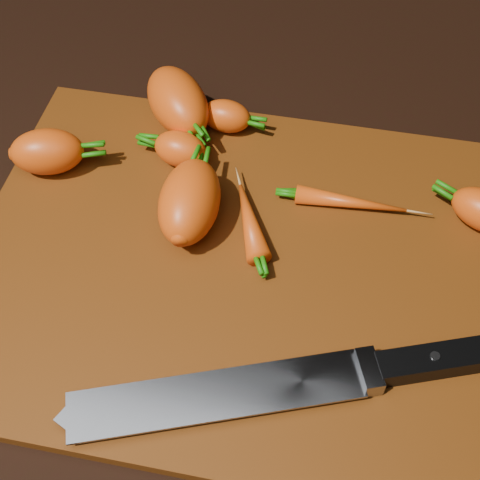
# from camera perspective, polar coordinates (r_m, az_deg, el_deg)

# --- Properties ---
(ground) EXTENTS (2.00, 2.00, 0.01)m
(ground) POSITION_cam_1_polar(r_m,az_deg,el_deg) (0.63, -0.17, -2.64)
(ground) COLOR black
(cutting_board) EXTENTS (0.50, 0.40, 0.01)m
(cutting_board) POSITION_cam_1_polar(r_m,az_deg,el_deg) (0.62, -0.18, -2.06)
(cutting_board) COLOR #5E2B09
(cutting_board) RESTS_ON ground
(carrot_0) EXTENTS (0.08, 0.06, 0.05)m
(carrot_0) POSITION_cam_1_polar(r_m,az_deg,el_deg) (0.70, -16.13, 7.25)
(carrot_0) COLOR #DF4D0E
(carrot_0) RESTS_ON cutting_board
(carrot_1) EXTENTS (0.06, 0.05, 0.04)m
(carrot_1) POSITION_cam_1_polar(r_m,az_deg,el_deg) (0.69, -5.11, 7.73)
(carrot_1) COLOR #DF4D0E
(carrot_1) RESTS_ON cutting_board
(carrot_2) EXTENTS (0.11, 0.11, 0.06)m
(carrot_2) POSITION_cam_1_polar(r_m,az_deg,el_deg) (0.72, -5.34, 11.68)
(carrot_2) COLOR #DF4D0E
(carrot_2) RESTS_ON cutting_board
(carrot_3) EXTENTS (0.06, 0.10, 0.06)m
(carrot_3) POSITION_cam_1_polar(r_m,az_deg,el_deg) (0.62, -4.32, 3.29)
(carrot_3) COLOR #DF4D0E
(carrot_3) RESTS_ON cutting_board
(carrot_4) EXTENTS (0.06, 0.04, 0.03)m
(carrot_4) POSITION_cam_1_polar(r_m,az_deg,el_deg) (0.72, -1.19, 10.53)
(carrot_4) COLOR #DF4D0E
(carrot_4) RESTS_ON cutting_board
(carrot_6) EXTENTS (0.11, 0.02, 0.02)m
(carrot_6) POSITION_cam_1_polar(r_m,az_deg,el_deg) (0.66, 9.43, 3.20)
(carrot_6) COLOR #DF4D0E
(carrot_6) RESTS_ON cutting_board
(carrot_7) EXTENTS (0.06, 0.09, 0.02)m
(carrot_7) POSITION_cam_1_polar(r_m,az_deg,el_deg) (0.63, 0.81, 1.68)
(carrot_7) COLOR #DF4D0E
(carrot_7) RESTS_ON cutting_board
(knife) EXTENTS (0.37, 0.17, 0.02)m
(knife) POSITION_cam_1_polar(r_m,az_deg,el_deg) (0.54, 0.47, -12.73)
(knife) COLOR gray
(knife) RESTS_ON cutting_board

